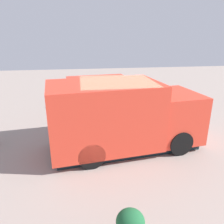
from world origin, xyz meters
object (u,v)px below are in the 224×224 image
(food_truck, at_px, (123,118))
(person_customer, at_px, (64,102))
(trash_bin, at_px, (155,95))
(planter_flowering_near, at_px, (180,100))

(food_truck, relative_size, person_customer, 6.41)
(person_customer, bearing_deg, food_truck, -154.83)
(person_customer, relative_size, trash_bin, 1.03)
(planter_flowering_near, relative_size, trash_bin, 0.80)
(food_truck, xyz_separation_m, trash_bin, (5.41, -3.15, -0.76))
(food_truck, bearing_deg, planter_flowering_near, -44.04)
(food_truck, height_order, person_customer, food_truck)
(person_customer, height_order, planter_flowering_near, person_customer)
(person_customer, xyz_separation_m, planter_flowering_near, (-0.54, -6.71, 0.00))
(person_customer, height_order, trash_bin, person_customer)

